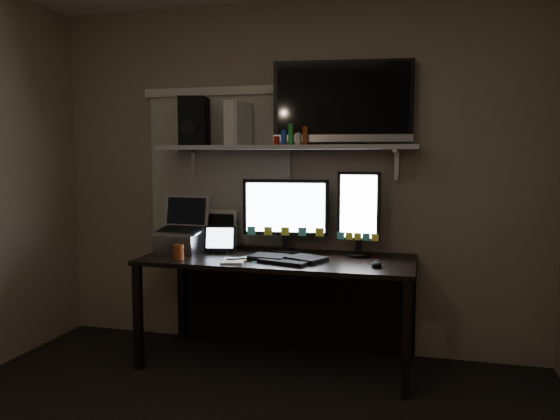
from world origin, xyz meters
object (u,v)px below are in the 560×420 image
(mouse, at_px, (376,264))
(tablet, at_px, (221,240))
(monitor_landscape, at_px, (286,215))
(cup, at_px, (179,252))
(laptop, at_px, (180,225))
(speaker, at_px, (194,122))
(tv, at_px, (343,103))
(keyboard, at_px, (287,258))
(monitor_portrait, at_px, (359,214))
(game_console, at_px, (238,124))
(desk, at_px, (282,279))

(mouse, xyz_separation_m, tablet, (-1.09, 0.19, 0.08))
(monitor_landscape, distance_m, cup, 0.78)
(laptop, relative_size, speaker, 1.13)
(cup, distance_m, tv, 1.48)
(keyboard, height_order, speaker, speaker)
(cup, relative_size, speaker, 0.29)
(mouse, bearing_deg, monitor_portrait, 110.48)
(game_console, bearing_deg, speaker, -164.11)
(keyboard, height_order, tv, tv)
(tablet, bearing_deg, desk, -0.18)
(mouse, distance_m, laptop, 1.40)
(monitor_landscape, bearing_deg, monitor_portrait, -7.24)
(desk, relative_size, mouse, 17.22)
(laptop, distance_m, tv, 1.41)
(mouse, relative_size, tablet, 0.47)
(desk, distance_m, mouse, 0.74)
(mouse, relative_size, tv, 0.11)
(cup, relative_size, game_console, 0.33)
(keyboard, xyz_separation_m, speaker, (-0.75, 0.26, 0.91))
(laptop, height_order, speaker, speaker)
(monitor_landscape, xyz_separation_m, mouse, (0.66, -0.34, -0.25))
(tablet, height_order, game_console, game_console)
(tablet, xyz_separation_m, cup, (-0.18, -0.29, -0.05))
(keyboard, distance_m, speaker, 1.20)
(tv, distance_m, speaker, 1.06)
(mouse, relative_size, laptop, 0.27)
(game_console, bearing_deg, laptop, -142.85)
(monitor_portrait, height_order, mouse, monitor_portrait)
(game_console, xyz_separation_m, speaker, (-0.33, -0.02, 0.02))
(tv, distance_m, game_console, 0.74)
(desk, distance_m, game_console, 1.13)
(speaker, bearing_deg, mouse, -25.71)
(monitor_portrait, xyz_separation_m, speaker, (-1.18, -0.00, 0.63))
(game_console, bearing_deg, tv, 17.41)
(monitor_landscape, distance_m, mouse, 0.78)
(mouse, bearing_deg, game_console, 156.97)
(laptop, relative_size, cup, 3.88)
(monitor_landscape, xyz_separation_m, tablet, (-0.43, -0.15, -0.17))
(mouse, bearing_deg, keyboard, 169.42)
(keyboard, xyz_separation_m, mouse, (0.58, -0.06, 0.00))
(keyboard, distance_m, laptop, 0.83)
(mouse, distance_m, tablet, 1.11)
(monitor_portrait, relative_size, keyboard, 1.18)
(keyboard, relative_size, laptop, 1.27)
(game_console, relative_size, speaker, 0.89)
(monitor_portrait, height_order, tv, tv)
(keyboard, distance_m, tablet, 0.53)
(desk, xyz_separation_m, cup, (-0.60, -0.37, 0.23))
(cup, bearing_deg, keyboard, 13.05)
(desk, bearing_deg, monitor_landscape, 85.35)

